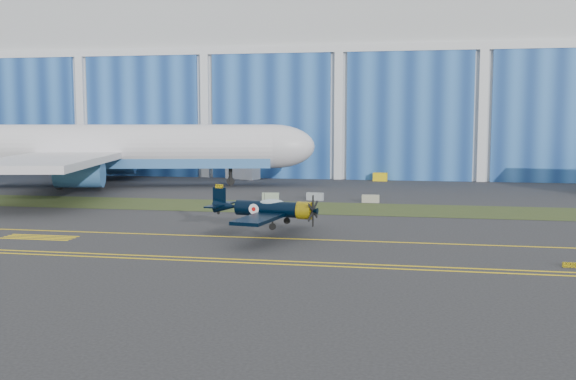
% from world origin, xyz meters
% --- Properties ---
extents(ground, '(260.00, 260.00, 0.00)m').
position_xyz_m(ground, '(0.00, 0.00, 0.00)').
color(ground, '#2F2F31').
rests_on(ground, ground).
extents(grass_median, '(260.00, 10.00, 0.02)m').
position_xyz_m(grass_median, '(0.00, 14.00, 0.02)').
color(grass_median, '#475128').
rests_on(grass_median, ground).
extents(hangar, '(220.00, 45.70, 30.00)m').
position_xyz_m(hangar, '(0.00, 71.79, 14.96)').
color(hangar, silver).
rests_on(hangar, ground).
extents(taxiway_centreline, '(200.00, 0.20, 0.02)m').
position_xyz_m(taxiway_centreline, '(0.00, -5.00, 0.01)').
color(taxiway_centreline, yellow).
rests_on(taxiway_centreline, ground).
extents(edge_line_near, '(80.00, 0.20, 0.02)m').
position_xyz_m(edge_line_near, '(0.00, -14.50, 0.01)').
color(edge_line_near, yellow).
rests_on(edge_line_near, ground).
extents(edge_line_far, '(80.00, 0.20, 0.02)m').
position_xyz_m(edge_line_far, '(0.00, -13.50, 0.01)').
color(edge_line_far, yellow).
rests_on(edge_line_far, ground).
extents(hold_short_ladder, '(6.00, 2.40, 0.02)m').
position_xyz_m(hold_short_ladder, '(-18.00, -8.10, 0.01)').
color(hold_short_ladder, yellow).
rests_on(hold_short_ladder, ground).
extents(guard_board_right, '(1.20, 0.15, 0.35)m').
position_xyz_m(guard_board_right, '(22.00, -12.00, 0.17)').
color(guard_board_right, yellow).
rests_on(guard_board_right, ground).
extents(warbird, '(12.19, 13.94, 3.68)m').
position_xyz_m(warbird, '(0.17, -4.31, 2.30)').
color(warbird, black).
rests_on(warbird, ground).
extents(jetliner, '(83.30, 75.11, 24.97)m').
position_xyz_m(jetliner, '(-33.54, 32.05, 12.48)').
color(jetliner, silver).
rests_on(jetliner, ground).
extents(shipping_container, '(5.85, 4.18, 2.36)m').
position_xyz_m(shipping_container, '(-15.18, 47.19, 1.18)').
color(shipping_container, white).
rests_on(shipping_container, ground).
extents(tug, '(2.22, 1.45, 1.26)m').
position_xyz_m(tug, '(6.74, 47.53, 0.63)').
color(tug, yellow).
rests_on(tug, ground).
extents(barrier_a, '(2.06, 0.87, 0.90)m').
position_xyz_m(barrier_a, '(-4.76, 19.84, 0.45)').
color(barrier_a, gray).
rests_on(barrier_a, ground).
extents(barrier_b, '(2.07, 0.89, 0.90)m').
position_xyz_m(barrier_b, '(0.40, 20.83, 0.45)').
color(barrier_b, gray).
rests_on(barrier_b, ground).
extents(barrier_c, '(2.01, 0.63, 0.90)m').
position_xyz_m(barrier_c, '(7.00, 19.83, 0.45)').
color(barrier_c, '#9F9E85').
rests_on(barrier_c, ground).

